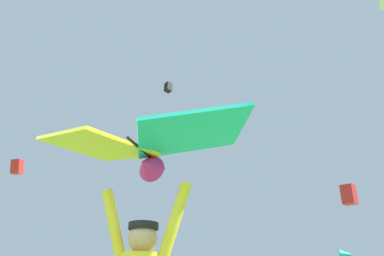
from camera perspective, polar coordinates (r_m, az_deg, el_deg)
held_stunt_kite at (r=3.18m, az=-7.51°, el=-2.71°), size 1.99×1.13×0.42m
distant_kite_red_high_left at (r=20.69m, az=-25.50°, el=-5.46°), size 0.50×0.63×0.82m
distant_kite_red_mid_left at (r=23.80m, az=23.17°, el=-9.49°), size 0.98×1.04×1.20m
distant_kite_black_high_right at (r=37.04m, az=-3.71°, el=6.32°), size 0.84×0.91×1.02m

